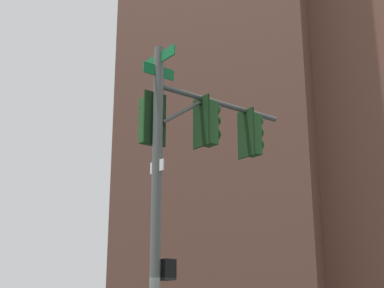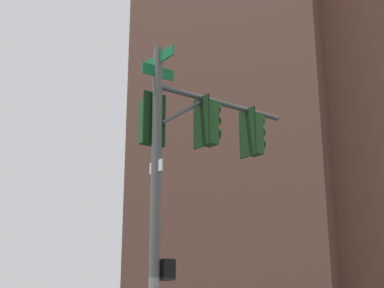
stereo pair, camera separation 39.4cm
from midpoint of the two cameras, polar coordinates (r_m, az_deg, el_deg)
signal_pole_assembly at (r=12.26m, az=0.55°, el=-1.37°), size 3.37×2.44×7.35m
building_brick_nearside at (r=53.15m, az=6.21°, el=6.93°), size 19.44×14.96×46.33m
building_brick_midblock at (r=55.64m, az=13.74°, el=2.52°), size 22.07×17.30×39.65m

